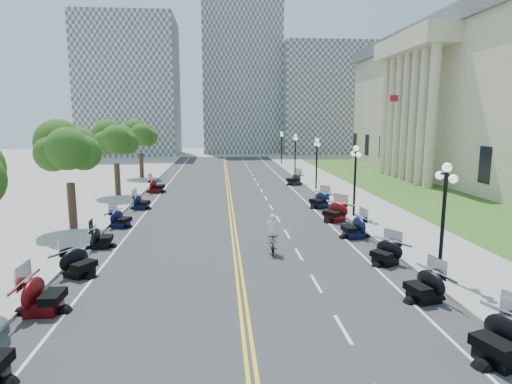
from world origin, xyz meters
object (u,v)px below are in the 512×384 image
object	(u,v)px
civic_building	(509,101)
cyclist_rider	(272,216)
motorcycle_n_3	(425,284)
bicycle	(272,243)
flagpole	(388,136)

from	to	relation	value
civic_building	cyclist_rider	bearing A→B (deg)	-139.55
motorcycle_n_3	cyclist_rider	world-z (taller)	cyclist_rider
civic_building	motorcycle_n_3	size ratio (longest dim) A/B	26.88
cyclist_rider	bicycle	bearing A→B (deg)	-90.00
cyclist_rider	flagpole	bearing A→B (deg)	-122.14
flagpole	bicycle	size ratio (longest dim) A/B	5.49
civic_building	flagpole	xyz separation A→B (m)	(-14.00, 0.00, -3.90)
civic_building	flagpole	distance (m)	14.53
flagpole	motorcycle_n_3	world-z (taller)	flagpole
civic_building	motorcycle_n_3	bearing A→B (deg)	-128.05
bicycle	cyclist_rider	size ratio (longest dim) A/B	1.04
cyclist_rider	motorcycle_n_3	bearing A→B (deg)	128.79
civic_building	cyclist_rider	world-z (taller)	civic_building
motorcycle_n_3	cyclist_rider	xyz separation A→B (m)	(-5.08, 6.32, 1.31)
flagpole	cyclist_rider	distance (m)	30.51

